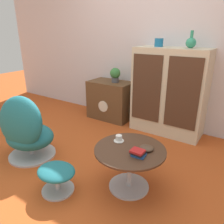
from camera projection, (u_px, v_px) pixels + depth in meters
ground_plane at (79, 169)px, 2.39m from camera, size 12.00×12.00×0.00m
wall_back at (151, 39)px, 3.25m from camera, size 6.40×0.06×2.60m
sideboard at (169, 92)px, 3.08m from camera, size 1.00×0.43×1.22m
tv_console at (111, 100)px, 3.70m from camera, size 0.72×0.44×0.64m
egg_chair at (26, 130)px, 2.49m from camera, size 0.66×0.63×0.79m
ottoman at (57, 174)px, 2.01m from camera, size 0.37×0.32×0.26m
coffee_table at (130, 161)px, 2.02m from camera, size 0.65×0.65×0.42m
vase_leftmost at (159, 43)px, 2.95m from camera, size 0.12×0.12×0.11m
vase_inner_left at (191, 42)px, 2.73m from camera, size 0.13×0.13×0.21m
potted_plant at (115, 74)px, 3.49m from camera, size 0.17×0.17×0.23m
teacup at (119, 139)px, 2.11m from camera, size 0.10×0.10×0.06m
book_stack at (138, 153)px, 1.86m from camera, size 0.13×0.10×0.06m
bowl at (146, 148)px, 1.96m from camera, size 0.13×0.13×0.04m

